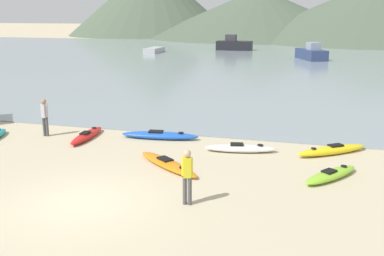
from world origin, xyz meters
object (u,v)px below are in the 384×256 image
Objects in this scene: moored_boat_1 at (154,50)px; moored_boat_3 at (234,45)px; kayak_on_sand_5 at (168,164)px; moored_boat_0 at (311,53)px; person_near_foreground at (187,173)px; kayak_on_sand_1 at (87,135)px; kayak_on_sand_3 at (331,175)px; kayak_on_sand_6 at (332,150)px; kayak_on_sand_0 at (240,148)px; kayak_on_sand_2 at (160,135)px; person_near_waterline at (45,115)px.

moored_boat_1 is 0.86× the size of moored_boat_3.
kayak_on_sand_5 is 41.76m from moored_boat_0.
moored_boat_3 is at bearing 99.09° from person_near_foreground.
kayak_on_sand_3 is at bearing -12.30° from kayak_on_sand_1.
moored_boat_1 is at bearing 118.95° from kayak_on_sand_6.
kayak_on_sand_3 is 0.56× the size of moored_boat_1.
kayak_on_sand_5 is 48.42m from moored_boat_1.
moored_boat_1 is (-19.56, 42.63, 0.26)m from kayak_on_sand_0.
moored_boat_1 is at bearing -143.31° from moored_boat_3.
kayak_on_sand_2 is 44.54m from moored_boat_1.
kayak_on_sand_6 is (7.50, -0.25, 0.01)m from kayak_on_sand_2.
kayak_on_sand_3 is 0.81× the size of kayak_on_sand_5.
kayak_on_sand_3 is 0.86× the size of kayak_on_sand_6.
kayak_on_sand_5 is 1.82× the size of person_near_waterline.
moored_boat_0 is (-1.55, 41.15, 0.64)m from kayak_on_sand_3.
kayak_on_sand_0 is 9.16m from person_near_waterline.
kayak_on_sand_2 is 0.79× the size of moored_boat_1.
person_near_foreground is 0.98× the size of person_near_waterline.
moored_boat_3 is at bearing 96.61° from kayak_on_sand_2.
person_near_foreground is (-0.65, -5.62, 0.83)m from kayak_on_sand_0.
person_near_waterline is (-5.26, -0.97, 0.84)m from kayak_on_sand_2.
kayak_on_sand_1 reaches higher than kayak_on_sand_5.
kayak_on_sand_0 is 7.09m from kayak_on_sand_1.
kayak_on_sand_0 is 4.18m from kayak_on_sand_3.
kayak_on_sand_1 is at bearing -176.81° from kayak_on_sand_6.
person_near_foreground is 0.32× the size of moored_boat_3.
person_near_waterline reaches higher than kayak_on_sand_6.
person_near_foreground is 10.16m from person_near_waterline.
kayak_on_sand_6 is at bearing -87.54° from moored_boat_0.
moored_boat_0 is (2.64, 44.55, -0.20)m from person_near_foreground.
person_near_foreground is at bearing -41.60° from kayak_on_sand_1.
person_near_waterline reaches higher than kayak_on_sand_1.
moored_boat_1 is at bearing 114.65° from kayak_on_sand_0.
kayak_on_sand_1 is at bearing 3.42° from person_near_waterline.
kayak_on_sand_5 is 0.60× the size of moored_boat_3.
kayak_on_sand_5 is 3.54m from person_near_foreground.
kayak_on_sand_6 is at bearing 3.19° from kayak_on_sand_1.
moored_boat_0 reaches higher than kayak_on_sand_5.
kayak_on_sand_2 is 1.13× the size of kayak_on_sand_5.
kayak_on_sand_5 is at bearing -150.87° from kayak_on_sand_6.
kayak_on_sand_6 is 7.67m from person_near_foreground.
moored_boat_1 is (-12.47, 42.53, 0.26)m from kayak_on_sand_1.
kayak_on_sand_6 is 0.65× the size of moored_boat_1.
person_near_waterline is at bearing -89.50° from moored_boat_3.
kayak_on_sand_3 is (10.64, -2.32, -0.00)m from kayak_on_sand_1.
kayak_on_sand_1 is 1.19× the size of kayak_on_sand_3.
kayak_on_sand_0 is 3.46m from kayak_on_sand_5.
moored_boat_3 is (-13.10, 52.30, 0.72)m from kayak_on_sand_3.
person_near_waterline is at bearing 159.31° from kayak_on_sand_5.
moored_boat_0 is 21.87m from moored_boat_1.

